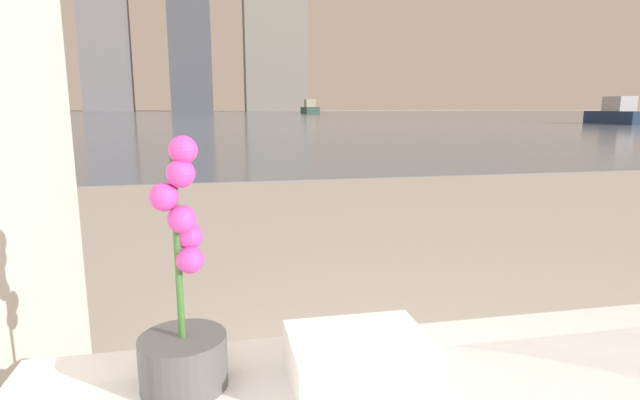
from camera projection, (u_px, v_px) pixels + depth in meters
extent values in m
cylinder|color=#4C4C4C|center=(184.00, 361.00, 0.87)|extent=(0.15, 0.15, 0.09)
cylinder|color=#38662D|center=(177.00, 246.00, 0.84)|extent=(0.01, 0.01, 0.32)
sphere|color=#CC3899|center=(183.00, 150.00, 0.80)|extent=(0.05, 0.05, 0.05)
sphere|color=#CC3899|center=(181.00, 173.00, 0.80)|extent=(0.05, 0.05, 0.05)
sphere|color=#CC3899|center=(164.00, 197.00, 0.80)|extent=(0.05, 0.05, 0.05)
sphere|color=#CC3899|center=(182.00, 219.00, 0.81)|extent=(0.05, 0.05, 0.05)
sphere|color=#CC3899|center=(189.00, 236.00, 0.85)|extent=(0.05, 0.05, 0.05)
sphere|color=#CC3899|center=(190.00, 260.00, 0.84)|extent=(0.05, 0.05, 0.05)
cube|color=white|center=(359.00, 368.00, 0.90)|extent=(0.25, 0.20, 0.04)
cube|color=white|center=(359.00, 348.00, 0.90)|extent=(0.25, 0.20, 0.04)
cube|color=slate|center=(221.00, 115.00, 59.97)|extent=(180.00, 110.00, 0.01)
cube|color=#335647|center=(310.00, 110.00, 75.56)|extent=(1.97, 5.70, 1.00)
cube|color=#B2A893|center=(310.00, 103.00, 75.36)|extent=(1.43, 2.14, 1.14)
cube|color=navy|center=(618.00, 118.00, 29.98)|extent=(1.88, 4.48, 0.76)
cube|color=silver|center=(619.00, 104.00, 29.83)|extent=(1.23, 1.73, 0.87)
cube|color=#4C515B|center=(190.00, 33.00, 109.65)|extent=(8.74, 11.45, 34.06)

